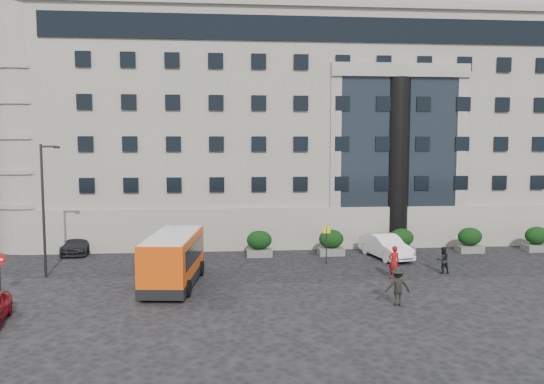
% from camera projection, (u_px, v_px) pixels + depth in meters
% --- Properties ---
extents(ground, '(120.00, 120.00, 0.00)m').
position_uv_depth(ground, '(247.00, 286.00, 29.98)').
color(ground, black).
rests_on(ground, ground).
extents(civic_building, '(44.00, 24.00, 18.00)m').
position_uv_depth(civic_building, '(299.00, 133.00, 51.50)').
color(civic_building, gray).
rests_on(civic_building, ground).
extents(entrance_column, '(1.80, 1.80, 13.00)m').
position_uv_depth(entrance_column, '(397.00, 163.00, 40.66)').
color(entrance_column, black).
rests_on(entrance_column, ground).
extents(apartment_far, '(13.00, 13.00, 22.00)m').
position_uv_depth(apartment_far, '(11.00, 119.00, 64.26)').
color(apartment_far, brown).
rests_on(apartment_far, ground).
extents(hedge_a, '(1.80, 1.26, 1.84)m').
position_uv_depth(hedge_a, '(186.00, 245.00, 37.27)').
color(hedge_a, '#5F5F5C').
rests_on(hedge_a, ground).
extents(hedge_b, '(1.80, 1.26, 1.84)m').
position_uv_depth(hedge_b, '(259.00, 243.00, 37.73)').
color(hedge_b, '#5F5F5C').
rests_on(hedge_b, ground).
extents(hedge_c, '(1.80, 1.26, 1.84)m').
position_uv_depth(hedge_c, '(331.00, 242.00, 38.19)').
color(hedge_c, '#5F5F5C').
rests_on(hedge_c, ground).
extents(hedge_d, '(1.80, 1.26, 1.84)m').
position_uv_depth(hedge_d, '(401.00, 241.00, 38.66)').
color(hedge_d, '#5F5F5C').
rests_on(hedge_d, ground).
extents(hedge_e, '(1.80, 1.26, 1.84)m').
position_uv_depth(hedge_e, '(470.00, 240.00, 39.12)').
color(hedge_e, '#5F5F5C').
rests_on(hedge_e, ground).
extents(hedge_f, '(1.80, 1.26, 1.84)m').
position_uv_depth(hedge_f, '(537.00, 239.00, 39.58)').
color(hedge_f, '#5F5F5C').
rests_on(hedge_f, ground).
extents(street_lamp, '(1.16, 0.18, 8.00)m').
position_uv_depth(street_lamp, '(44.00, 205.00, 31.49)').
color(street_lamp, '#262628').
rests_on(street_lamp, ground).
extents(bus_stop_sign, '(0.50, 0.08, 2.52)m').
position_uv_depth(bus_stop_sign, '(326.00, 238.00, 35.26)').
color(bus_stop_sign, '#262628').
rests_on(bus_stop_sign, ground).
extents(minibus, '(3.24, 7.25, 2.94)m').
position_uv_depth(minibus, '(173.00, 257.00, 29.88)').
color(minibus, '#DF470A').
rests_on(minibus, ground).
extents(red_truck, '(2.71, 5.35, 2.81)m').
position_uv_depth(red_truck, '(40.00, 219.00, 46.54)').
color(red_truck, maroon).
rests_on(red_truck, ground).
extents(parked_car_c, '(2.05, 4.77, 1.37)m').
position_uv_depth(parked_car_c, '(79.00, 243.00, 39.12)').
color(parked_car_c, black).
rests_on(parked_car_c, ground).
extents(parked_car_d, '(2.63, 5.69, 1.58)m').
position_uv_depth(parked_car_d, '(35.00, 231.00, 44.08)').
color(parked_car_d, black).
rests_on(parked_car_d, ground).
extents(white_taxi, '(2.81, 5.28, 1.65)m').
position_uv_depth(white_taxi, '(386.00, 246.00, 37.18)').
color(white_taxi, white).
rests_on(white_taxi, ground).
extents(pedestrian_a, '(0.77, 0.56, 1.96)m').
position_uv_depth(pedestrian_a, '(394.00, 262.00, 31.58)').
color(pedestrian_a, maroon).
rests_on(pedestrian_a, ground).
extents(pedestrian_b, '(0.87, 0.72, 1.66)m').
position_uv_depth(pedestrian_b, '(443.00, 260.00, 32.79)').
color(pedestrian_b, black).
rests_on(pedestrian_b, ground).
extents(pedestrian_c, '(1.26, 0.74, 1.94)m').
position_uv_depth(pedestrian_c, '(398.00, 286.00, 26.27)').
color(pedestrian_c, black).
rests_on(pedestrian_c, ground).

